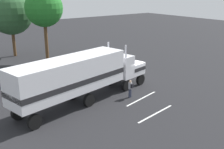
# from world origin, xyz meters

# --- Properties ---
(ground_plane) EXTENTS (120.00, 120.00, 0.00)m
(ground_plane) POSITION_xyz_m (0.00, 0.00, 0.00)
(ground_plane) COLOR #232326
(lane_stripe_near) EXTENTS (4.33, 1.13, 0.01)m
(lane_stripe_near) POSITION_xyz_m (-1.96, -3.50, 0.01)
(lane_stripe_near) COLOR silver
(lane_stripe_near) RESTS_ON ground_plane
(lane_stripe_mid) EXTENTS (4.37, 0.86, 0.01)m
(lane_stripe_mid) POSITION_xyz_m (-3.17, -6.47, 0.01)
(lane_stripe_mid) COLOR silver
(lane_stripe_mid) RESTS_ON ground_plane
(semi_truck) EXTENTS (14.37, 5.38, 4.50)m
(semi_truck) POSITION_xyz_m (-6.73, -0.96, 2.52)
(semi_truck) COLOR white
(semi_truck) RESTS_ON ground_plane
(person_bystander) EXTENTS (0.37, 0.47, 1.63)m
(person_bystander) POSITION_xyz_m (-2.58, -2.64, 0.89)
(person_bystander) COLOR #2D3347
(person_bystander) RESTS_ON ground_plane
(parked_car) EXTENTS (4.41, 1.83, 1.57)m
(parked_car) POSITION_xyz_m (-8.29, 7.58, 0.81)
(parked_car) COLOR #234C8C
(parked_car) RESTS_ON ground_plane
(tree_left) EXTENTS (6.10, 6.10, 9.23)m
(tree_left) POSITION_xyz_m (-5.73, 19.57, 6.16)
(tree_left) COLOR brown
(tree_left) RESTS_ON ground_plane
(tree_center) EXTENTS (4.81, 4.81, 9.48)m
(tree_center) POSITION_xyz_m (-3.36, 13.51, 7.04)
(tree_center) COLOR brown
(tree_center) RESTS_ON ground_plane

